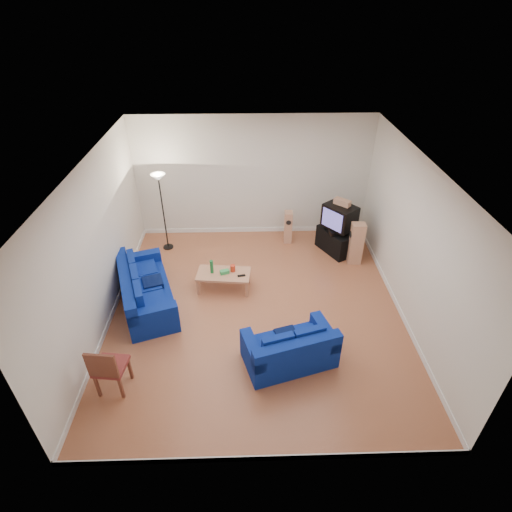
{
  "coord_description": "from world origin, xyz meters",
  "views": [
    {
      "loc": [
        -0.19,
        -6.34,
        5.68
      ],
      "look_at": [
        0.0,
        0.4,
        1.1
      ],
      "focal_mm": 28.0,
      "sensor_mm": 36.0,
      "label": 1
    }
  ],
  "objects_px": {
    "coffee_table": "(224,275)",
    "television": "(340,216)",
    "sofa_loveseat": "(290,351)",
    "tv_stand": "(336,241)",
    "sofa_three_seat": "(144,292)"
  },
  "relations": [
    {
      "from": "coffee_table",
      "to": "television",
      "type": "distance_m",
      "value": 3.24
    },
    {
      "from": "sofa_loveseat",
      "to": "tv_stand",
      "type": "height_order",
      "value": "sofa_loveseat"
    },
    {
      "from": "television",
      "to": "sofa_three_seat",
      "type": "bearing_deg",
      "value": -104.83
    },
    {
      "from": "tv_stand",
      "to": "sofa_three_seat",
      "type": "bearing_deg",
      "value": -95.13
    },
    {
      "from": "sofa_three_seat",
      "to": "tv_stand",
      "type": "distance_m",
      "value": 4.87
    },
    {
      "from": "television",
      "to": "tv_stand",
      "type": "bearing_deg",
      "value": -122.48
    },
    {
      "from": "sofa_loveseat",
      "to": "tv_stand",
      "type": "distance_m",
      "value": 3.96
    },
    {
      "from": "sofa_loveseat",
      "to": "television",
      "type": "relative_size",
      "value": 1.91
    },
    {
      "from": "sofa_loveseat",
      "to": "television",
      "type": "distance_m",
      "value": 4.03
    },
    {
      "from": "tv_stand",
      "to": "coffee_table",
      "type": "bearing_deg",
      "value": -91.0
    },
    {
      "from": "sofa_three_seat",
      "to": "coffee_table",
      "type": "relative_size",
      "value": 1.95
    },
    {
      "from": "sofa_three_seat",
      "to": "television",
      "type": "bearing_deg",
      "value": 94.69
    },
    {
      "from": "sofa_loveseat",
      "to": "tv_stand",
      "type": "bearing_deg",
      "value": 50.75
    },
    {
      "from": "coffee_table",
      "to": "television",
      "type": "height_order",
      "value": "television"
    },
    {
      "from": "sofa_three_seat",
      "to": "coffee_table",
      "type": "bearing_deg",
      "value": 87.22
    }
  ]
}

